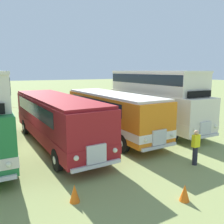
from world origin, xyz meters
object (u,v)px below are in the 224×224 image
object	(u,v)px
cone_far_end	(185,193)
cone_mid_row	(75,193)
bus_sixth_in_row	(154,97)
bus_fifth_in_row	(112,111)
marshal_person	(196,147)
bus_fourth_in_row	(55,117)

from	to	relation	value
cone_far_end	cone_mid_row	bearing A→B (deg)	153.29
bus_sixth_in_row	cone_far_end	bearing A→B (deg)	-121.66
bus_fifth_in_row	bus_sixth_in_row	bearing A→B (deg)	6.44
cone_mid_row	bus_fifth_in_row	bearing A→B (deg)	53.56
cone_far_end	marshal_person	world-z (taller)	marshal_person
marshal_person	bus_sixth_in_row	bearing A→B (deg)	68.09
bus_sixth_in_row	marshal_person	world-z (taller)	bus_sixth_in_row
bus_fourth_in_row	marshal_person	distance (m)	8.16
bus_fifth_in_row	bus_sixth_in_row	size ratio (longest dim) A/B	0.99
bus_fifth_in_row	marshal_person	size ratio (longest dim) A/B	5.67
bus_fourth_in_row	cone_mid_row	xyz separation A→B (m)	(-1.11, -6.71, -1.44)
marshal_person	cone_mid_row	bearing A→B (deg)	-176.20
bus_fourth_in_row	cone_far_end	xyz separation A→B (m)	(2.32, -8.44, -1.45)
bus_fifth_in_row	cone_mid_row	world-z (taller)	bus_fifth_in_row
bus_sixth_in_row	marshal_person	bearing A→B (deg)	-111.91
cone_mid_row	marshal_person	world-z (taller)	marshal_person
cone_mid_row	marshal_person	bearing A→B (deg)	3.80
cone_mid_row	bus_sixth_in_row	bearing A→B (deg)	39.01
bus_fifth_in_row	cone_mid_row	distance (m)	8.60
bus_fourth_in_row	marshal_person	xyz separation A→B (m)	(5.11, -6.30, -0.87)
cone_far_end	marshal_person	distance (m)	3.56
bus_sixth_in_row	bus_fifth_in_row	bearing A→B (deg)	-173.56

